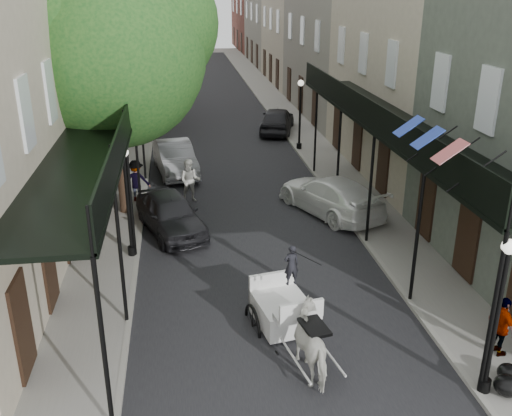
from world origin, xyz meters
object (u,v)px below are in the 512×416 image
object	(u,v)px
tree_far	(142,32)
lamppost_right_far	(300,114)
lamppost_right_near	(497,316)
horse	(315,344)
car_left_mid	(175,158)
pedestrian_walking	(190,181)
car_right_near	(330,195)
car_right_far	(277,120)
car_left_near	(171,213)
tree_near	(123,45)
car_left_far	(161,97)
pedestrian_sidewalk_right	(502,327)
carriage	(278,285)
pedestrian_sidewalk_left	(136,181)
lamppost_left	(128,201)

from	to	relation	value
tree_far	lamppost_right_far	distance (m)	11.05
lamppost_right_near	horse	xyz separation A→B (m)	(-3.55, 1.31, -1.27)
lamppost_right_near	lamppost_right_far	xyz separation A→B (m)	(0.00, 20.00, 0.00)
car_left_mid	pedestrian_walking	bearing A→B (deg)	-90.24
lamppost_right_far	pedestrian_walking	bearing A→B (deg)	-131.28
car_right_near	car_right_far	size ratio (longest dim) A/B	1.12
pedestrian_walking	car_left_near	distance (m)	3.19
tree_near	car_left_far	distance (m)	22.29
horse	pedestrian_sidewalk_right	xyz separation A→B (m)	(4.57, -0.08, 0.11)
car_right_near	carriage	bearing A→B (deg)	42.18
carriage	pedestrian_sidewalk_left	bearing A→B (deg)	103.49
lamppost_right_far	tree_near	bearing A→B (deg)	-136.69
lamppost_right_near	lamppost_left	size ratio (longest dim) A/B	1.00
tree_far	pedestrian_sidewalk_left	bearing A→B (deg)	-89.80
lamppost_right_far	pedestrian_walking	xyz separation A→B (m)	(-6.10, -6.95, -1.14)
lamppost_left	pedestrian_walking	size ratio (longest dim) A/B	2.04
carriage	car_left_mid	distance (m)	13.52
lamppost_right_far	car_left_far	size ratio (longest dim) A/B	0.87
lamppost_left	car_right_far	world-z (taller)	lamppost_left
lamppost_right_far	car_right_near	size ratio (longest dim) A/B	0.72
lamppost_right_near	car_left_far	size ratio (longest dim) A/B	0.87
pedestrian_sidewalk_right	lamppost_right_far	bearing A→B (deg)	-5.29
car_left_far	car_right_far	xyz separation A→B (m)	(7.20, -9.49, 0.19)
lamppost_right_far	pedestrian_sidewalk_right	world-z (taller)	lamppost_right_far
horse	car_right_far	xyz separation A→B (m)	(3.05, 22.86, -0.00)
tree_far	pedestrian_sidewalk_left	world-z (taller)	tree_far
lamppost_right_far	car_right_near	distance (m)	9.12
horse	car_right_near	world-z (taller)	horse
horse	carriage	world-z (taller)	carriage
lamppost_right_far	tree_far	bearing A→B (deg)	143.49
lamppost_right_far	car_right_near	xyz separation A→B (m)	(-0.65, -9.00, -1.31)
horse	pedestrian_sidewalk_right	size ratio (longest dim) A/B	1.20
tree_near	carriage	size ratio (longest dim) A/B	3.67
tree_near	pedestrian_sidewalk_left	world-z (taller)	tree_near
lamppost_right_near	pedestrian_sidewalk_right	size ratio (longest dim) A/B	2.40
carriage	car_right_far	xyz separation A→B (m)	(3.51, 20.46, -0.24)
horse	pedestrian_sidewalk_left	distance (m)	12.77
tree_near	car_right_far	distance (m)	15.40
car_right_near	pedestrian_walking	bearing A→B (deg)	-43.62
carriage	pedestrian_sidewalk_left	xyz separation A→B (m)	(-4.29, 9.45, -0.03)
lamppost_right_far	pedestrian_sidewalk_left	size ratio (longest dim) A/B	2.14
pedestrian_walking	lamppost_right_near	bearing A→B (deg)	-56.14
lamppost_right_far	car_right_far	bearing A→B (deg)	96.83
tree_far	lamppost_right_near	world-z (taller)	tree_far
lamppost_left	car_right_near	bearing A→B (deg)	21.66
lamppost_right_far	horse	size ratio (longest dim) A/B	2.00
car_left_far	car_right_near	xyz separation A→B (m)	(7.05, -22.67, 0.15)
car_right_far	pedestrian_walking	bearing A→B (deg)	78.90
car_left_mid	pedestrian_sidewalk_left	bearing A→B (deg)	-121.78
lamppost_right_far	car_right_far	xyz separation A→B (m)	(-0.50, 4.17, -1.27)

